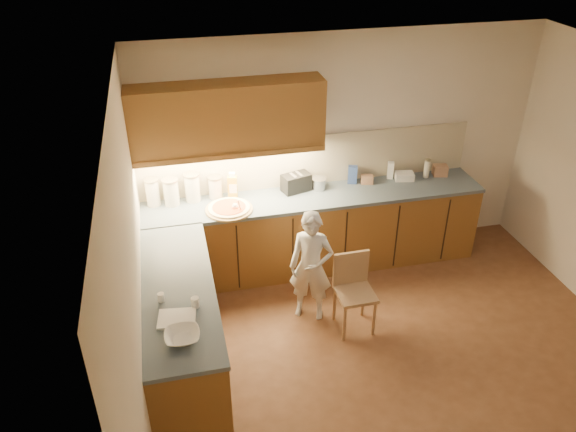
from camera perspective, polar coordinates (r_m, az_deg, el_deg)
The scene contains 24 objects.
room at distance 4.53m, azimuth 13.45°, elevation 0.99°, with size 4.54×4.50×2.62m.
l_counter at distance 5.90m, azimuth -1.27°, elevation -4.41°, with size 3.77×2.62×0.92m.
backsplash at distance 6.26m, azimuth 2.16°, elevation 5.68°, with size 3.75×0.02×0.58m, color #C1B495.
upper_cabinets at distance 5.71m, azimuth -6.17°, elevation 9.93°, with size 1.95×0.36×0.73m.
pizza_on_board at distance 5.87m, azimuth -5.99°, elevation 0.75°, with size 0.49×0.49×0.20m.
child at distance 5.57m, azimuth 2.36°, elevation -5.16°, with size 0.44×0.29×1.20m, color silver.
wooden_chair at distance 5.56m, azimuth 6.66°, elevation -7.11°, with size 0.37×0.37×0.80m.
mixing_bowl at distance 4.34m, azimuth -10.69°, elevation -11.92°, with size 0.26×0.26×0.06m, color white.
canister_a at distance 6.05m, azimuth -13.60°, elevation 2.37°, with size 0.15×0.15×0.30m.
canister_b at distance 6.02m, azimuth -11.79°, elevation 2.42°, with size 0.17×0.17×0.30m.
canister_c at distance 6.05m, azimuth -9.70°, elevation 2.90°, with size 0.17×0.17×0.32m.
canister_d at distance 6.09m, azimuth -7.38°, elevation 2.94°, with size 0.15×0.15×0.25m.
oil_jug at distance 6.06m, azimuth -5.65°, elevation 3.02°, with size 0.11×0.09×0.30m.
toaster at distance 6.19m, azimuth 0.83°, elevation 3.41°, with size 0.34×0.25×0.20m.
steel_pot at distance 6.26m, azimuth 3.15°, elevation 3.32°, with size 0.17×0.17×0.13m.
blue_box at distance 6.40m, azimuth 6.57°, elevation 4.20°, with size 0.10×0.07×0.21m, color #2E468B.
card_box_a at distance 6.44m, azimuth 8.02°, elevation 3.70°, with size 0.13×0.09×0.09m, color #AA7B5B.
white_bottle at distance 6.57m, azimuth 10.37°, elevation 4.59°, with size 0.07×0.07×0.20m, color white.
flat_pack at distance 6.60m, azimuth 11.71°, elevation 4.00°, with size 0.21×0.15×0.08m, color silver.
tall_jar at distance 6.68m, azimuth 13.93°, elevation 4.73°, with size 0.07×0.07×0.22m.
card_box_b at distance 6.78m, azimuth 15.18°, elevation 4.51°, with size 0.16×0.12×0.12m, color #9D7154.
dough_cloth at distance 4.54m, azimuth -11.23°, elevation -10.17°, with size 0.29×0.23×0.02m, color white.
spice_jar_a at distance 4.72m, azimuth -12.78°, elevation -8.06°, with size 0.06×0.06×0.07m, color white.
spice_jar_b at distance 4.61m, azimuth -9.41°, elevation -8.65°, with size 0.07×0.07×0.09m, color white.
Camera 1 is at (-1.90, -3.49, 3.85)m, focal length 35.00 mm.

